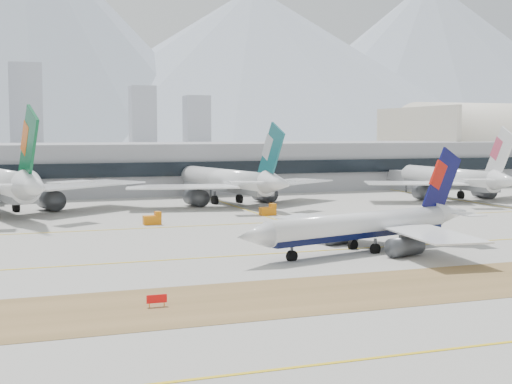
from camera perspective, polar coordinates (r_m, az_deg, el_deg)
name	(u,v)px	position (r m, az deg, el deg)	size (l,w,h in m)	color
ground	(273,248)	(114.95, 1.36, -4.50)	(3000.00, 3000.00, 0.00)	gray
apron_markings	(485,341)	(68.40, 17.89, -11.25)	(360.00, 122.22, 0.06)	brown
taxiing_airliner	(368,226)	(113.17, 8.94, -2.70)	(47.54, 40.52, 16.28)	white
widebody_cathay	(229,182)	(183.91, -2.18, 0.80)	(58.31, 57.86, 21.17)	white
widebody_china_air	(453,180)	(203.83, 15.45, 0.96)	(56.82, 55.35, 20.25)	white
terminal	(143,167)	(224.81, -9.05, 1.97)	(280.00, 43.10, 15.00)	gray
hangar	(508,177)	(310.44, 19.54, 1.18)	(91.00, 60.00, 60.00)	beige
hold_sign_left	(157,299)	(77.62, -7.95, -8.48)	(2.20, 0.15, 1.35)	red
gse_b	(153,219)	(144.91, -8.25, -2.18)	(3.55, 2.00, 2.60)	orange
gse_c	(268,210)	(159.31, 0.99, -1.49)	(3.55, 2.00, 2.60)	orange
mountain_ridge	(41,50)	(1520.74, -16.79, 10.85)	(2830.00, 1120.00, 470.00)	#9EA8B7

